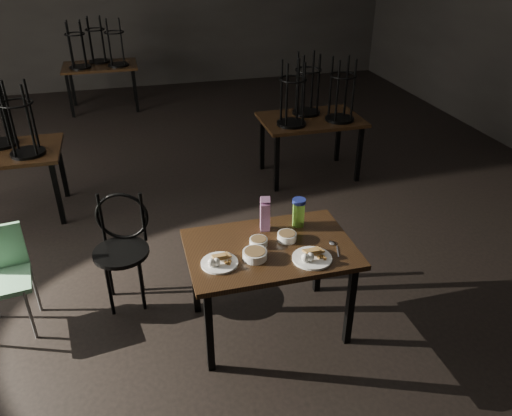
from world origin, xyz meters
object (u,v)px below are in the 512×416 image
object	(u,v)px
juice_carton	(265,214)
bentwood_chair	(122,241)
main_table	(270,256)
water_bottle	(299,212)
school_chair	(2,271)

from	to	relation	value
juice_carton	bentwood_chair	bearing A→B (deg)	158.83
main_table	juice_carton	xyz separation A→B (m)	(0.03, 0.24, 0.21)
water_bottle	bentwood_chair	bearing A→B (deg)	162.56
main_table	juice_carton	bearing A→B (deg)	83.47
water_bottle	bentwood_chair	distance (m)	1.44
main_table	juice_carton	size ratio (longest dim) A/B	4.23
main_table	water_bottle	world-z (taller)	water_bottle
juice_carton	water_bottle	world-z (taller)	juice_carton
bentwood_chair	school_chair	distance (m)	0.90
juice_carton	water_bottle	distance (m)	0.26
water_bottle	school_chair	world-z (taller)	water_bottle
water_bottle	bentwood_chair	size ratio (longest dim) A/B	0.24
juice_carton	school_chair	size ratio (longest dim) A/B	0.34
water_bottle	bentwood_chair	world-z (taller)	water_bottle
bentwood_chair	school_chair	bearing A→B (deg)	-161.24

